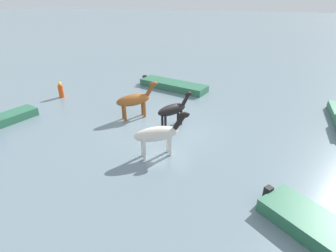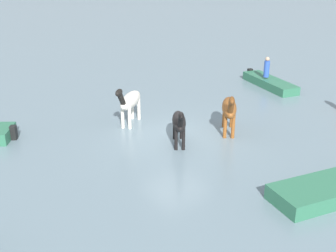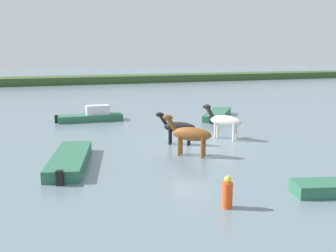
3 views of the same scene
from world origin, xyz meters
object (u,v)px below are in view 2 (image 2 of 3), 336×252
(boat_launch_far, at_px, (269,84))
(person_spotter_bow, at_px, (267,68))
(horse_chestnut_trailing, at_px, (130,101))
(horse_dark_mare, at_px, (229,109))
(horse_dun_straggler, at_px, (179,122))

(boat_launch_far, height_order, person_spotter_bow, person_spotter_bow)
(horse_chestnut_trailing, bearing_deg, person_spotter_bow, 144.84)
(horse_dark_mare, bearing_deg, horse_chestnut_trailing, -98.36)
(horse_chestnut_trailing, bearing_deg, horse_dark_mare, 92.56)
(horse_dark_mare, distance_m, person_spotter_bow, 7.74)
(horse_dark_mare, height_order, person_spotter_bow, horse_dark_mare)
(horse_dun_straggler, bearing_deg, horse_dark_mare, 117.36)
(boat_launch_far, relative_size, person_spotter_bow, 3.68)
(horse_chestnut_trailing, relative_size, horse_dark_mare, 1.04)
(horse_dun_straggler, xyz_separation_m, person_spotter_bow, (3.49, -9.24, 0.12))
(boat_launch_far, xyz_separation_m, person_spotter_bow, (0.18, 0.14, 0.96))
(horse_chestnut_trailing, xyz_separation_m, boat_launch_far, (0.17, -9.75, -0.96))
(horse_dun_straggler, xyz_separation_m, horse_dark_mare, (-0.31, -2.50, 0.13))
(horse_dun_straggler, height_order, horse_dark_mare, horse_dark_mare)
(horse_chestnut_trailing, height_order, person_spotter_bow, horse_chestnut_trailing)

